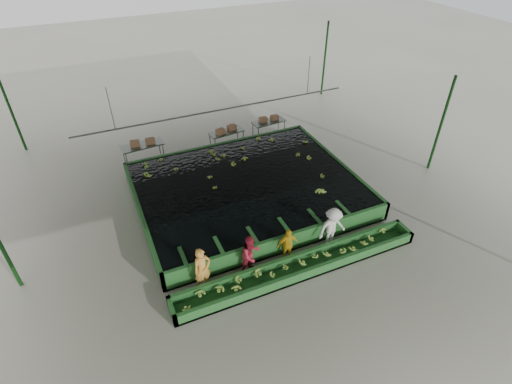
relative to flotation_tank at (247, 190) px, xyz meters
name	(u,v)px	position (x,y,z in m)	size (l,w,h in m)	color
ground	(261,216)	(0.00, -1.50, -0.45)	(80.00, 80.00, 0.00)	gray
shed_roof	(261,113)	(0.00, -1.50, 4.55)	(20.00, 22.00, 0.04)	slate
shed_posts	(261,169)	(0.00, -1.50, 2.05)	(20.00, 22.00, 5.00)	#0E3810
flotation_tank	(247,190)	(0.00, 0.00, 0.00)	(10.00, 8.00, 0.90)	#255F26
tank_water	(247,183)	(0.00, 0.00, 0.40)	(9.70, 7.70, 0.00)	black
sorting_trough	(300,267)	(0.00, -5.10, -0.20)	(10.00, 1.00, 0.50)	#255F26
cableway_rail	(219,110)	(0.00, 3.50, 2.55)	(0.08, 0.08, 14.00)	#59605B
rail_hanger_left	(111,109)	(-5.00, 3.50, 3.55)	(0.04, 0.04, 2.00)	#59605B
rail_hanger_right	(309,76)	(5.00, 3.50, 3.55)	(0.04, 0.04, 2.00)	#59605B
worker_a	(202,269)	(-3.54, -4.30, 0.45)	(0.66, 0.43, 1.81)	#F1A63D
worker_b	(251,255)	(-1.67, -4.30, 0.40)	(0.83, 0.65, 1.71)	#A71F30
worker_c	(287,245)	(-0.14, -4.30, 0.30)	(0.88, 0.37, 1.50)	gold
worker_d	(332,228)	(1.86, -4.30, 0.46)	(1.18, 0.68, 1.83)	white
packing_table_left	(144,153)	(-3.79, 5.27, 0.04)	(2.17, 0.87, 0.99)	#59605B
packing_table_mid	(227,138)	(0.85, 5.02, 0.00)	(1.97, 0.79, 0.89)	#59605B
packing_table_right	(269,128)	(3.58, 5.20, 0.00)	(1.97, 0.79, 0.90)	#59605B
box_stack_left	(143,145)	(-3.74, 5.27, 0.54)	(1.28, 0.35, 0.28)	#9B6B47
box_stack_mid	(226,132)	(0.84, 5.01, 0.45)	(1.25, 0.35, 0.27)	#9B6B47
box_stack_right	(269,121)	(3.61, 5.28, 0.45)	(1.19, 0.33, 0.26)	#9B6B47
floating_bananas	(241,174)	(0.00, 0.80, 0.40)	(9.46, 6.45, 0.13)	#89BA41
trough_bananas	(300,264)	(0.00, -5.10, -0.05)	(8.76, 0.58, 0.12)	#89BA41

